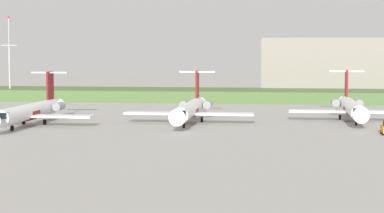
{
  "coord_description": "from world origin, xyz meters",
  "views": [
    {
      "loc": [
        15.42,
        -105.23,
        12.79
      ],
      "look_at": [
        0.0,
        13.8,
        3.0
      ],
      "focal_mm": 63.82,
      "sensor_mm": 36.0,
      "label": 1
    }
  ],
  "objects_px": {
    "regional_jet_second": "(30,111)",
    "antenna_mast": "(10,65)",
    "regional_jet_fourth": "(351,107)",
    "regional_jet_third": "(190,109)"
  },
  "relations": [
    {
      "from": "regional_jet_second",
      "to": "antenna_mast",
      "type": "distance_m",
      "value": 66.26
    },
    {
      "from": "regional_jet_fourth",
      "to": "antenna_mast",
      "type": "height_order",
      "value": "antenna_mast"
    },
    {
      "from": "antenna_mast",
      "to": "regional_jet_fourth",
      "type": "bearing_deg",
      "value": -27.86
    },
    {
      "from": "regional_jet_second",
      "to": "regional_jet_third",
      "type": "bearing_deg",
      "value": 16.24
    },
    {
      "from": "regional_jet_fourth",
      "to": "antenna_mast",
      "type": "relative_size",
      "value": 1.42
    },
    {
      "from": "regional_jet_third",
      "to": "antenna_mast",
      "type": "bearing_deg",
      "value": 136.52
    },
    {
      "from": "regional_jet_third",
      "to": "regional_jet_fourth",
      "type": "relative_size",
      "value": 1.0
    },
    {
      "from": "regional_jet_second",
      "to": "regional_jet_fourth",
      "type": "xyz_separation_m",
      "value": [
        55.52,
        15.49,
        0.0
      ]
    },
    {
      "from": "regional_jet_second",
      "to": "regional_jet_third",
      "type": "height_order",
      "value": "same"
    },
    {
      "from": "regional_jet_third",
      "to": "regional_jet_fourth",
      "type": "height_order",
      "value": "same"
    }
  ]
}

